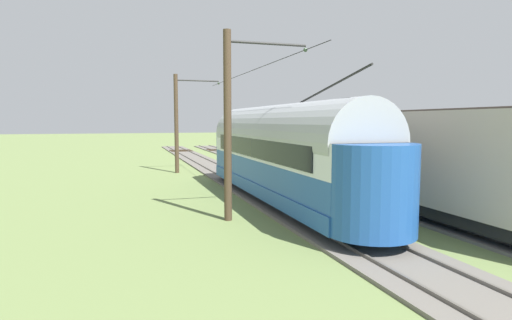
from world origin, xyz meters
TOP-DOWN VIEW (x-y plane):
  - ground_plane at (0.00, 0.00)m, footprint 220.00×220.00m
  - track_streetcar_siding at (-4.48, -0.31)m, footprint 2.80×80.00m
  - track_adjacent_siding at (0.00, -0.31)m, footprint 2.80×80.00m
  - track_third_siding at (4.48, -0.31)m, footprint 2.80×80.00m
  - vintage_streetcar at (4.48, 1.84)m, footprint 2.65×16.64m
  - boxcar_far_siding at (-0.00, 6.03)m, footprint 2.96×12.47m
  - catenary_pole_foreground at (7.37, -10.31)m, footprint 3.21×0.28m
  - catenary_pole_mid_near at (7.37, 4.36)m, footprint 3.21×0.28m
  - overhead_wire_run at (4.62, -3.66)m, footprint 3.01×18.67m
  - switch_stand at (-6.21, -8.11)m, footprint 0.50×0.30m
  - track_end_bumper at (0.00, -12.90)m, footprint 1.80×0.60m

SIDE VIEW (x-z plane):
  - ground_plane at x=0.00m, z-range 0.00..0.00m
  - track_streetcar_siding at x=-4.48m, z-range -0.04..0.14m
  - track_adjacent_siding at x=0.00m, z-range -0.04..0.14m
  - track_third_siding at x=4.48m, z-range -0.04..0.14m
  - track_end_bumper at x=0.00m, z-range 0.00..0.80m
  - switch_stand at x=-6.21m, z-range 0.08..1.32m
  - boxcar_far_siding at x=0.00m, z-range 0.24..4.09m
  - vintage_streetcar at x=4.48m, z-range -0.25..4.76m
  - catenary_pole_foreground at x=7.37m, z-range 0.18..6.96m
  - catenary_pole_mid_near at x=7.37m, z-range 0.18..6.96m
  - overhead_wire_run at x=4.62m, z-range 6.16..6.33m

